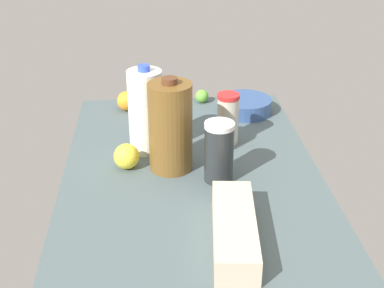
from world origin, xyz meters
TOP-DOWN VIEW (x-y plane):
  - countertop at (0.00, 0.00)cm, footprint 120.00×76.00cm
  - shaker_bottle at (-3.57, -7.36)cm, footprint 8.55×8.55cm
  - egg_carton at (-32.65, -7.57)cm, footprint 34.16×13.26cm
  - tumbler_cup at (20.17, -13.18)cm, footprint 7.25×7.25cm
  - milk_jug at (16.77, 13.13)cm, footprint 10.73×10.73cm
  - mixing_bowl at (43.84, -23.10)cm, footprint 19.37×19.37cm
  - chocolate_milk_jug at (4.64, 5.93)cm, footprint 12.87×12.87cm
  - lemon_beside_bowl at (5.51, 19.19)cm, footprint 7.72×7.72cm
  - lime_loose at (54.87, -8.18)cm, footprint 5.07×5.07cm
  - orange_by_jug at (49.51, 20.39)cm, footprint 7.36×7.36cm

SIDE VIEW (x-z plane):
  - countertop at x=0.00cm, z-range 0.00..3.00cm
  - lime_loose at x=54.87cm, z-range 3.00..8.07cm
  - mixing_bowl at x=43.84cm, z-range 3.00..8.44cm
  - egg_carton at x=-32.65cm, z-range 3.00..9.79cm
  - orange_by_jug at x=49.51cm, z-range 3.00..10.36cm
  - lemon_beside_bowl at x=5.51cm, z-range 3.00..10.72cm
  - tumbler_cup at x=20.17cm, z-range 3.04..19.96cm
  - shaker_bottle at x=-3.57cm, z-range 3.04..21.04cm
  - milk_jug at x=16.77cm, z-range 2.22..30.53cm
  - chocolate_milk_jug at x=4.64cm, z-range 2.22..30.79cm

